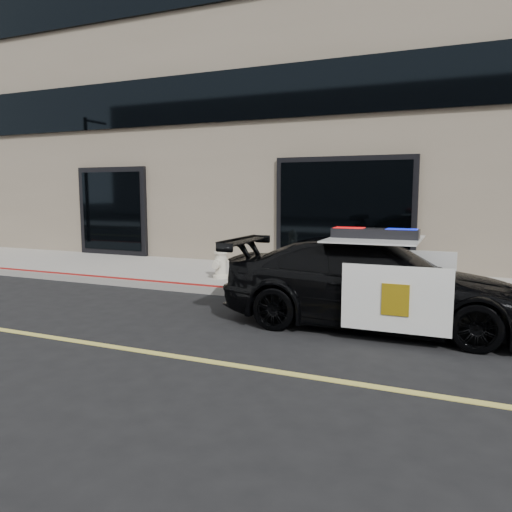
% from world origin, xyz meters
% --- Properties ---
extents(ground, '(120.00, 120.00, 0.00)m').
position_xyz_m(ground, '(0.00, 0.00, 0.00)').
color(ground, black).
rests_on(ground, ground).
extents(sidewalk_n, '(60.00, 3.50, 0.15)m').
position_xyz_m(sidewalk_n, '(0.00, 5.25, 0.07)').
color(sidewalk_n, gray).
rests_on(sidewalk_n, ground).
extents(building_n, '(60.00, 7.00, 12.00)m').
position_xyz_m(building_n, '(0.00, 10.50, 6.00)').
color(building_n, '#756856').
rests_on(building_n, ground).
extents(police_car, '(2.15, 4.60, 1.49)m').
position_xyz_m(police_car, '(0.58, 2.40, 0.67)').
color(police_car, black).
rests_on(police_car, ground).
extents(fire_hydrant, '(0.34, 0.47, 0.75)m').
position_xyz_m(fire_hydrant, '(-3.10, 4.48, 0.50)').
color(fire_hydrant, silver).
rests_on(fire_hydrant, sidewalk_n).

